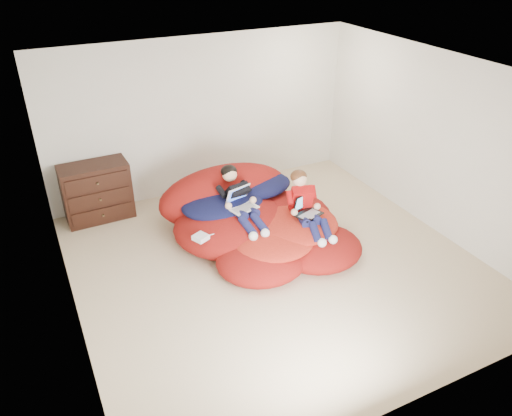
{
  "coord_description": "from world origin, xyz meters",
  "views": [
    {
      "loc": [
        -2.59,
        -4.7,
        3.89
      ],
      "look_at": [
        -0.12,
        0.34,
        0.7
      ],
      "focal_mm": 35.0,
      "sensor_mm": 36.0,
      "label": 1
    }
  ],
  "objects": [
    {
      "name": "room_shell",
      "position": [
        0.0,
        0.0,
        0.22
      ],
      "size": [
        5.1,
        5.1,
        2.77
      ],
      "color": "#C4AF8C",
      "rests_on": "ground"
    },
    {
      "name": "cream_pillow",
      "position": [
        -0.46,
        1.48,
        0.62
      ],
      "size": [
        0.47,
        0.3,
        0.3
      ],
      "primitive_type": "ellipsoid",
      "color": "#EDE9CE",
      "rests_on": "beanbag_pile"
    },
    {
      "name": "dresser",
      "position": [
        -1.83,
        2.24,
        0.44
      ],
      "size": [
        0.99,
        0.56,
        0.88
      ],
      "color": "black",
      "rests_on": "ground"
    },
    {
      "name": "younger_boy",
      "position": [
        0.59,
        0.26,
        0.64
      ],
      "size": [
        0.38,
        0.95,
        0.73
      ],
      "color": "red",
      "rests_on": "beanbag_pile"
    },
    {
      "name": "power_adapter",
      "position": [
        -0.87,
        0.41,
        0.42
      ],
      "size": [
        0.22,
        0.22,
        0.06
      ],
      "primitive_type": "cube",
      "rotation": [
        0.0,
        0.0,
        0.43
      ],
      "color": "white",
      "rests_on": "beanbag_pile"
    },
    {
      "name": "laptop_white",
      "position": [
        -0.17,
        0.7,
        0.63
      ],
      "size": [
        0.42,
        0.44,
        0.26
      ],
      "color": "white",
      "rests_on": "older_boy"
    },
    {
      "name": "older_boy",
      "position": [
        -0.17,
        0.78,
        0.66
      ],
      "size": [
        0.36,
        1.12,
        0.65
      ],
      "color": "black",
      "rests_on": "beanbag_pile"
    },
    {
      "name": "beanbag_pile",
      "position": [
        0.04,
        0.75,
        0.28
      ],
      "size": [
        2.37,
        2.48,
        0.94
      ],
      "color": "maroon",
      "rests_on": "ground"
    },
    {
      "name": "laptop_black",
      "position": [
        0.59,
        0.24,
        0.57
      ],
      "size": [
        0.41,
        0.41,
        0.26
      ],
      "color": "black",
      "rests_on": "younger_boy"
    }
  ]
}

